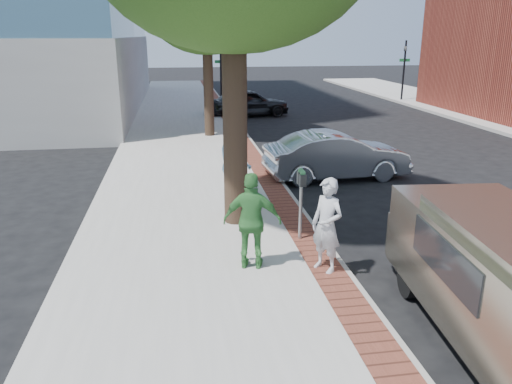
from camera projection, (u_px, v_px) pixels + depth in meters
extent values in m
plane|color=black|center=(279.00, 261.00, 9.53)|extent=(120.00, 120.00, 0.00)
cube|color=#9E9991|center=(188.00, 161.00, 16.82)|extent=(5.00, 60.00, 0.15)
cube|color=brown|center=(253.00, 156.00, 17.12)|extent=(0.60, 60.00, 0.01)
cube|color=gray|center=(263.00, 158.00, 17.20)|extent=(0.10, 60.00, 0.15)
cylinder|color=black|center=(221.00, 74.00, 29.81)|extent=(0.12, 0.12, 3.80)
imported|color=black|center=(221.00, 55.00, 29.48)|extent=(0.18, 0.15, 0.90)
cube|color=#1E7238|center=(221.00, 62.00, 29.60)|extent=(0.70, 0.03, 0.18)
cylinder|color=black|center=(404.00, 72.00, 31.54)|extent=(0.12, 0.12, 3.80)
imported|color=black|center=(405.00, 54.00, 31.21)|extent=(0.18, 0.15, 0.90)
cube|color=#1E7238|center=(405.00, 60.00, 31.33)|extent=(0.70, 0.03, 0.18)
cylinder|color=black|center=(235.00, 123.00, 10.52)|extent=(0.52, 0.52, 4.40)
cylinder|color=black|center=(208.00, 88.00, 20.13)|extent=(0.40, 0.40, 3.85)
ellipsoid|color=#214513|center=(206.00, 2.00, 19.15)|extent=(4.80, 4.80, 3.94)
cylinder|color=gray|center=(301.00, 212.00, 10.01)|extent=(0.07, 0.07, 1.15)
cube|color=#2D3030|center=(303.00, 180.00, 9.72)|extent=(0.12, 0.14, 0.24)
cube|color=#2D3030|center=(300.00, 178.00, 9.88)|extent=(0.12, 0.14, 0.24)
sphere|color=#3F8C4C|center=(303.00, 173.00, 9.67)|extent=(0.11, 0.11, 0.11)
sphere|color=#3F8C4C|center=(301.00, 170.00, 9.84)|extent=(0.11, 0.11, 0.11)
imported|color=#B2B2B7|center=(327.00, 226.00, 8.59)|extent=(0.67, 0.73, 1.68)
imported|color=#9CD2F1|center=(236.00, 164.00, 12.21)|extent=(0.90, 1.06, 1.91)
imported|color=#3B833C|center=(252.00, 221.00, 8.70)|extent=(1.09, 0.65, 1.74)
imported|color=#B8BABF|center=(337.00, 156.00, 14.79)|extent=(4.35, 1.77, 1.40)
imported|color=black|center=(248.00, 103.00, 26.23)|extent=(4.43, 2.27, 1.44)
cube|color=gray|center=(447.00, 241.00, 8.61)|extent=(1.92, 1.06, 0.80)
cylinder|color=black|center=(410.00, 278.00, 8.16)|extent=(0.28, 0.66, 0.64)
cylinder|color=black|center=(506.00, 275.00, 8.26)|extent=(0.28, 0.66, 0.64)
cube|color=black|center=(443.00, 260.00, 6.58)|extent=(0.20, 1.99, 0.55)
cube|color=black|center=(438.00, 215.00, 8.94)|extent=(1.59, 0.16, 0.40)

